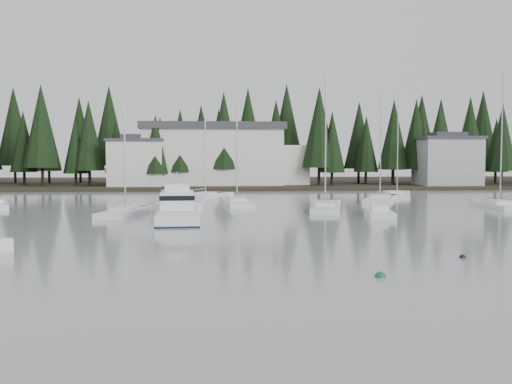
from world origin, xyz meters
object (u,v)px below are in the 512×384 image
at_px(sailboat_2, 237,204).
at_px(sailboat_5, 205,198).
at_px(harbor_inn, 225,155).
at_px(runabout_1, 379,214).
at_px(sailboat_0, 325,209).
at_px(house_west, 137,161).
at_px(sailboat_12, 500,207).
at_px(sailboat_6, 380,201).
at_px(sailboat_7, 397,196).
at_px(house_east_a, 447,160).
at_px(sailboat_9, 125,214).
at_px(cabin_cruiser_center, 177,212).

xyz_separation_m(sailboat_2, sailboat_5, (-3.67, 11.25, 0.00)).
height_order(harbor_inn, runabout_1, harbor_inn).
xyz_separation_m(sailboat_0, sailboat_2, (-8.69, 6.60, -0.01)).
distance_m(house_west, sailboat_12, 59.37).
relative_size(harbor_inn, sailboat_2, 2.50).
xyz_separation_m(sailboat_6, sailboat_7, (4.71, 7.85, 0.00)).
bearing_deg(sailboat_7, house_east_a, -19.62).
xyz_separation_m(harbor_inn, sailboat_9, (-10.22, -48.54, -5.72)).
distance_m(harbor_inn, sailboat_5, 27.53).
xyz_separation_m(harbor_inn, sailboat_5, (-3.11, -26.75, -5.72)).
xyz_separation_m(cabin_cruiser_center, sailboat_7, (28.01, 27.42, -0.64)).
distance_m(sailboat_12, runabout_1, 16.80).
relative_size(sailboat_9, sailboat_12, 0.76).
relative_size(sailboat_0, sailboat_5, 1.22).
bearing_deg(harbor_inn, sailboat_12, -57.41).
bearing_deg(harbor_inn, house_east_a, -6.36).
bearing_deg(runabout_1, sailboat_5, 43.72).
bearing_deg(cabin_cruiser_center, harbor_inn, -8.77).
bearing_deg(sailboat_9, sailboat_7, -44.28).
relative_size(sailboat_5, sailboat_7, 0.85).
height_order(harbor_inn, sailboat_7, sailboat_7).
bearing_deg(sailboat_2, sailboat_9, 130.29).
xyz_separation_m(harbor_inn, cabin_cruiser_center, (-5.16, -53.46, -5.07)).
xyz_separation_m(harbor_inn, sailboat_12, (28.07, -43.90, -5.69)).
relative_size(house_east_a, sailboat_6, 0.78).
distance_m(sailboat_2, sailboat_9, 15.07).
relative_size(house_west, sailboat_6, 0.70).
bearing_deg(sailboat_6, sailboat_5, 94.26).
bearing_deg(sailboat_7, cabin_cruiser_center, 151.35).
bearing_deg(sailboat_0, house_east_a, -24.88).
bearing_deg(house_west, sailboat_2, -65.77).
xyz_separation_m(sailboat_7, sailboat_12, (5.22, -17.85, 0.02)).
xyz_separation_m(house_west, sailboat_7, (37.89, -22.71, -4.58)).
distance_m(sailboat_0, sailboat_7, 23.00).
bearing_deg(sailboat_5, sailboat_6, -84.69).
bearing_deg(sailboat_7, sailboat_12, -146.74).
height_order(sailboat_5, sailboat_9, sailboat_5).
bearing_deg(house_west, runabout_1, -59.69).
distance_m(sailboat_0, sailboat_5, 21.71).
distance_m(house_east_a, sailboat_9, 66.30).
xyz_separation_m(cabin_cruiser_center, sailboat_0, (14.40, 8.87, -0.64)).
xyz_separation_m(house_east_a, runabout_1, (-26.04, -46.82, -4.77)).
bearing_deg(cabin_cruiser_center, sailboat_0, -61.63).
height_order(sailboat_7, sailboat_12, sailboat_12).
bearing_deg(house_west, sailboat_6, -42.64).
height_order(sailboat_0, sailboat_7, sailboat_0).
height_order(harbor_inn, sailboat_2, harbor_inn).
relative_size(house_east_a, sailboat_12, 0.72).
distance_m(house_east_a, sailboat_12, 41.31).
bearing_deg(house_west, sailboat_9, -83.91).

